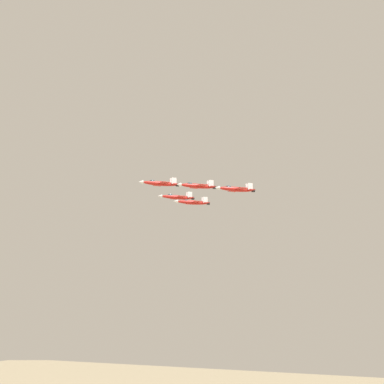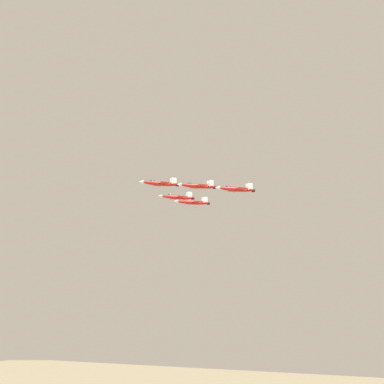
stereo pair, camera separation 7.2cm
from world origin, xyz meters
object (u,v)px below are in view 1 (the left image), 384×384
at_px(jet_lead, 160,183).
at_px(jet_left_wingman, 197,186).
at_px(jet_right_outer, 192,202).
at_px(jet_right_wingman, 177,197).
at_px(jet_left_outer, 236,189).

bearing_deg(jet_lead, jet_left_wingman, 139.00).
xyz_separation_m(jet_left_wingman, jet_right_outer, (-17.08, 29.18, -1.77)).
xyz_separation_m(jet_right_wingman, jet_left_outer, (32.36, -9.79, -0.41)).
relative_size(jet_left_wingman, jet_right_outer, 0.99).
relative_size(jet_lead, jet_left_wingman, 1.02).
bearing_deg(jet_right_outer, jet_lead, 41.06).
height_order(jet_right_wingman, jet_left_outer, jet_right_wingman).
height_order(jet_lead, jet_left_outer, jet_lead).
bearing_deg(jet_left_wingman, jet_right_wingman, -90.55).
bearing_deg(jet_lead, jet_right_wingman, -140.27).
bearing_deg(jet_right_wingman, jet_right_outer, -139.20).
bearing_deg(jet_left_outer, jet_left_wingman, -40.08).
bearing_deg(jet_lead, jet_left_outer, 139.00).
relative_size(jet_lead, jet_left_outer, 1.01).
xyz_separation_m(jet_lead, jet_right_wingman, (-0.60, 16.19, -3.51)).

